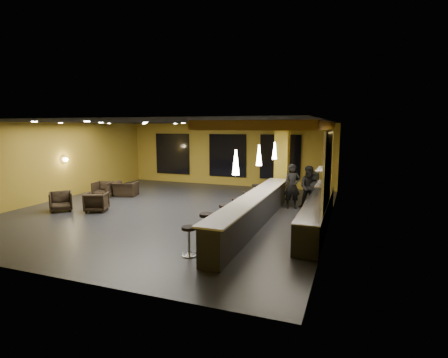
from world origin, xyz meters
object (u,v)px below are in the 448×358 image
(armchair_b, at_px, (97,202))
(bar_stool_3, at_px, (237,206))
(column, at_px, (282,162))
(armchair_c, at_px, (103,189))
(bar_stool_4, at_px, (247,199))
(bar_counter, at_px, (254,211))
(prep_counter, at_px, (317,215))
(armchair_a, at_px, (61,201))
(armchair_d, at_px, (126,189))
(bar_stool_1, at_px, (207,224))
(bar_stool_2, at_px, (225,214))
(bar_stool_0, at_px, (189,237))
(pendant_1, at_px, (259,155))
(staff_c, at_px, (314,190))
(pendant_0, at_px, (236,162))
(staff_a, at_px, (292,186))
(bar_stool_5, at_px, (256,191))
(staff_b, at_px, (310,187))
(pendant_2, at_px, (275,151))

(armchair_b, xyz_separation_m, bar_stool_3, (5.56, 0.80, 0.11))
(column, height_order, armchair_b, column)
(armchair_c, xyz_separation_m, bar_stool_4, (7.18, -0.23, 0.12))
(armchair_b, bearing_deg, bar_counter, 158.69)
(prep_counter, xyz_separation_m, armchair_a, (-9.76, -1.15, -0.05))
(armchair_d, bearing_deg, bar_stool_1, 128.93)
(bar_stool_2, bearing_deg, bar_stool_0, -91.03)
(armchair_a, bearing_deg, armchair_b, -27.06)
(pendant_1, bearing_deg, armchair_b, -173.64)
(staff_c, height_order, bar_stool_3, staff_c)
(bar_counter, xyz_separation_m, pendant_0, (0.00, -2.00, 1.85))
(armchair_d, height_order, bar_stool_4, bar_stool_4)
(armchair_d, xyz_separation_m, bar_stool_0, (6.34, -6.04, 0.16))
(staff_a, relative_size, bar_stool_5, 2.28)
(bar_stool_0, height_order, bar_stool_3, bar_stool_0)
(staff_b, xyz_separation_m, armchair_c, (-9.47, -0.98, -0.51))
(pendant_0, relative_size, bar_stool_4, 0.93)
(bar_stool_0, relative_size, bar_stool_5, 0.98)
(bar_stool_4, distance_m, bar_stool_5, 1.56)
(bar_counter, xyz_separation_m, bar_stool_3, (-0.82, 0.59, -0.01))
(prep_counter, height_order, column, column)
(bar_stool_0, relative_size, bar_stool_3, 1.03)
(pendant_2, relative_size, armchair_b, 0.84)
(staff_a, distance_m, armchair_b, 7.85)
(bar_stool_3, bearing_deg, staff_a, 56.51)
(armchair_b, xyz_separation_m, bar_stool_5, (5.48, 3.75, 0.14))
(armchair_c, xyz_separation_m, bar_stool_3, (7.22, -1.62, 0.12))
(pendant_1, bearing_deg, staff_a, 72.95)
(staff_b, xyz_separation_m, bar_stool_4, (-2.29, -1.21, -0.39))
(bar_counter, bearing_deg, staff_a, 75.68)
(armchair_d, bearing_deg, pendant_1, 149.17)
(pendant_1, bearing_deg, staff_c, 60.91)
(pendant_1, relative_size, pendant_2, 1.00)
(bar_counter, xyz_separation_m, column, (0.00, 4.60, 1.25))
(bar_stool_4, bearing_deg, armchair_c, 178.17)
(staff_a, bearing_deg, armchair_c, 164.00)
(pendant_1, xyz_separation_m, staff_b, (1.43, 2.70, -1.47))
(bar_stool_1, distance_m, bar_stool_3, 2.74)
(staff_c, xyz_separation_m, bar_stool_2, (-2.39, -4.08, -0.25))
(pendant_0, height_order, armchair_d, pendant_0)
(column, xyz_separation_m, bar_stool_4, (-0.86, -2.62, -1.27))
(pendant_0, height_order, pendant_2, same)
(prep_counter, distance_m, pendant_2, 3.73)
(pendant_2, height_order, bar_stool_1, pendant_2)
(bar_counter, height_order, staff_a, staff_a)
(bar_counter, bearing_deg, pendant_2, 90.00)
(bar_counter, distance_m, staff_b, 3.52)
(pendant_1, distance_m, pendant_2, 2.50)
(armchair_a, distance_m, bar_stool_3, 7.05)
(prep_counter, xyz_separation_m, bar_stool_2, (-2.79, -1.21, 0.09))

